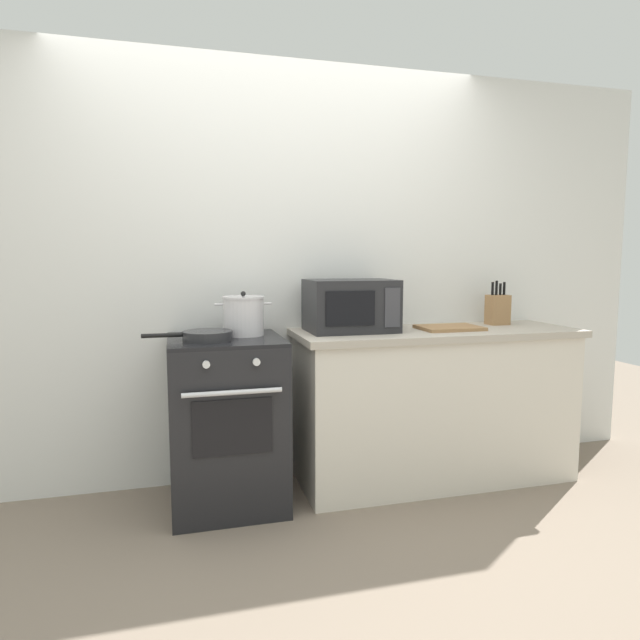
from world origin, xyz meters
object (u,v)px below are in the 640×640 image
stock_pot (244,316)px  stove (227,421)px  cutting_board (449,328)px  frying_pan (206,336)px  microwave (351,306)px  knife_block (498,309)px

stock_pot → stove: bearing=-146.1°
cutting_board → stove: bearing=-180.0°
frying_pan → cutting_board: bearing=3.0°
stove → stock_pot: bearing=33.9°
frying_pan → cutting_board: size_ratio=1.27×
microwave → frying_pan: bearing=-169.5°
stock_pot → microwave: (0.62, 0.01, 0.04)m
frying_pan → knife_block: bearing=6.7°
frying_pan → knife_block: knife_block is taller
stove → stock_pot: 0.58m
cutting_board → microwave: bearing=172.5°
frying_pan → stove: bearing=36.1°
stock_pot → knife_block: knife_block is taller
frying_pan → microwave: 0.85m
stove → knife_block: size_ratio=3.28×
microwave → stove: bearing=-173.8°
cutting_board → frying_pan: bearing=-177.0°
stove → frying_pan: size_ratio=2.02×
cutting_board → knife_block: size_ratio=1.28×
stock_pot → frying_pan: bearing=-145.0°
stock_pot → frying_pan: (-0.21, -0.15, -0.08)m
stove → microwave: 0.95m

